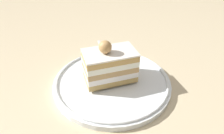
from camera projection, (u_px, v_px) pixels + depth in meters
ground_plane at (113, 93)px, 0.42m from camera, size 2.40×2.40×0.00m
dessert_plate at (112, 81)px, 0.44m from camera, size 0.25×0.25×0.02m
cake_slice at (110, 65)px, 0.42m from camera, size 0.12×0.09×0.09m
fork at (105, 53)px, 0.52m from camera, size 0.04×0.13×0.00m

